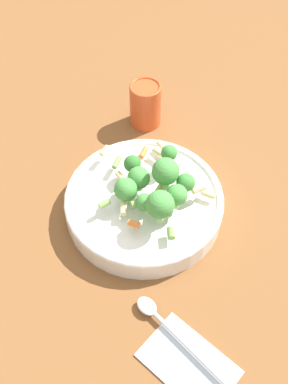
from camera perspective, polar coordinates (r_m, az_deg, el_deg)
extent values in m
plane|color=brown|center=(0.83, 0.00, -2.34)|extent=(3.00, 3.00, 0.00)
cylinder|color=white|center=(0.81, 0.00, -1.52)|extent=(0.28, 0.28, 0.04)
torus|color=white|center=(0.80, 0.00, -0.67)|extent=(0.28, 0.28, 0.01)
cylinder|color=#8CB766|center=(0.78, -2.29, -0.78)|extent=(0.01, 0.01, 0.01)
sphere|color=#479342|center=(0.76, -2.34, 0.34)|extent=(0.04, 0.04, 0.04)
cylinder|color=#8CB766|center=(0.82, 3.15, 4.10)|extent=(0.01, 0.01, 0.01)
sphere|color=#3D8438|center=(0.80, 3.20, 4.98)|extent=(0.03, 0.03, 0.03)
cylinder|color=#8CB766|center=(0.76, 0.06, -2.12)|extent=(0.01, 0.01, 0.01)
sphere|color=#479342|center=(0.74, 0.06, -1.31)|extent=(0.03, 0.03, 0.03)
cylinder|color=#8CB766|center=(0.77, 5.20, 0.29)|extent=(0.01, 0.01, 0.01)
sphere|color=#3D8438|center=(0.76, 5.31, 1.20)|extent=(0.03, 0.03, 0.03)
cylinder|color=#8CB766|center=(0.77, 2.68, 1.14)|extent=(0.02, 0.02, 0.02)
sphere|color=#479342|center=(0.75, 2.76, 2.63)|extent=(0.05, 0.05, 0.05)
cylinder|color=#8CB766|center=(0.76, 4.07, -1.45)|extent=(0.01, 0.01, 0.02)
sphere|color=#479342|center=(0.74, 4.17, -0.36)|extent=(0.04, 0.04, 0.04)
cylinder|color=#8CB766|center=(0.81, -1.47, 2.69)|extent=(0.01, 0.01, 0.01)
sphere|color=#33722D|center=(0.80, -1.50, 3.62)|extent=(0.03, 0.03, 0.03)
cylinder|color=#8CB766|center=(0.79, -0.67, 0.74)|extent=(0.01, 0.01, 0.01)
sphere|color=#479342|center=(0.77, -0.68, 1.81)|extent=(0.04, 0.04, 0.04)
cylinder|color=#8CB766|center=(0.74, 1.98, -2.96)|extent=(0.02, 0.02, 0.02)
sphere|color=#479342|center=(0.72, 2.05, -1.59)|extent=(0.05, 0.05, 0.05)
cylinder|color=beige|center=(0.79, 8.14, -0.31)|extent=(0.02, 0.03, 0.01)
cylinder|color=#729E4C|center=(0.73, 3.45, -5.26)|extent=(0.02, 0.02, 0.01)
cylinder|color=beige|center=(0.83, -5.04, 5.24)|extent=(0.02, 0.02, 0.01)
cylinder|color=beige|center=(0.78, 6.92, 0.44)|extent=(0.03, 0.03, 0.01)
cylinder|color=#729E4C|center=(0.78, -1.75, 1.27)|extent=(0.02, 0.03, 0.01)
cylinder|color=#729E4C|center=(0.82, -3.48, 3.78)|extent=(0.03, 0.01, 0.01)
cylinder|color=beige|center=(0.80, -3.02, 1.99)|extent=(0.02, 0.02, 0.01)
cylinder|color=#729E4C|center=(0.75, -0.38, -1.50)|extent=(0.02, 0.03, 0.01)
cylinder|color=beige|center=(0.85, 2.36, 5.82)|extent=(0.03, 0.03, 0.01)
cylinder|color=orange|center=(0.74, -1.22, -4.11)|extent=(0.02, 0.02, 0.01)
cylinder|color=beige|center=(0.84, 2.00, 5.01)|extent=(0.02, 0.03, 0.01)
cylinder|color=#729E4C|center=(0.76, -5.06, -1.50)|extent=(0.02, 0.02, 0.01)
cylinder|color=orange|center=(0.85, -0.06, 5.03)|extent=(0.03, 0.01, 0.01)
cylinder|color=beige|center=(0.77, 1.97, 0.28)|extent=(0.03, 0.02, 0.01)
cylinder|color=#729E4C|center=(0.79, -1.65, 0.14)|extent=(0.02, 0.02, 0.01)
cylinder|color=beige|center=(0.77, -1.55, 0.65)|extent=(0.02, 0.02, 0.01)
cylinder|color=beige|center=(0.81, 3.87, 2.64)|extent=(0.03, 0.02, 0.01)
cylinder|color=beige|center=(0.76, -2.61, -2.10)|extent=(0.03, 0.02, 0.01)
cylinder|color=#CC4C23|center=(0.96, 0.17, 10.98)|extent=(0.07, 0.07, 0.09)
torus|color=#CC4C23|center=(0.93, 0.18, 13.18)|extent=(0.07, 0.07, 0.01)
cube|color=#B2BCC6|center=(0.71, 5.70, -20.82)|extent=(0.14, 0.16, 0.01)
cylinder|color=silver|center=(0.70, 5.92, -19.25)|extent=(0.09, 0.13, 0.01)
ellipsoid|color=silver|center=(0.72, 0.36, -14.27)|extent=(0.04, 0.04, 0.01)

